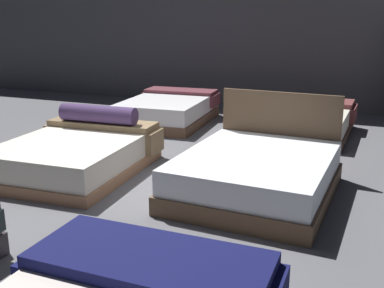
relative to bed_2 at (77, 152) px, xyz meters
The scene contains 6 objects.
ground_plane 1.19m from the bed_2, ahead, with size 18.00×18.00×0.02m, color #5B5B60.
showroom_back_wall 5.59m from the bed_2, 77.56° to the left, with size 18.00×0.06×3.50m, color #47474C.
bed_2 is the anchor object (origin of this frame).
bed_3 2.40m from the bed_2, ahead, with size 1.74×2.09×1.04m.
bed_4 3.02m from the bed_2, 91.19° to the left, with size 1.59×2.15×0.53m.
bed_5 3.92m from the bed_2, 52.07° to the left, with size 1.73×2.00×0.51m.
Camera 1 is at (2.36, -4.85, 1.97)m, focal length 42.86 mm.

